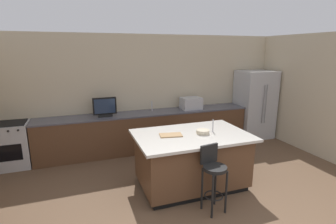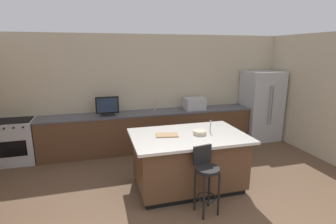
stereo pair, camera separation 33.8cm
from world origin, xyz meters
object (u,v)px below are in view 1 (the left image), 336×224
at_px(refrigerator, 254,105).
at_px(cutting_board, 171,135).
at_px(fruit_bowl, 203,132).
at_px(tv_monitor, 105,108).
at_px(bar_stool_center, 213,173).
at_px(range_oven, 10,145).
at_px(kitchen_island, 191,160).
at_px(microwave, 191,103).

relative_size(refrigerator, cutting_board, 4.90).
bearing_deg(fruit_bowl, tv_monitor, 127.27).
height_order(refrigerator, bar_stool_center, refrigerator).
relative_size(range_oven, bar_stool_center, 0.93).
distance_m(fruit_bowl, cutting_board, 0.55).
xyz_separation_m(tv_monitor, cutting_board, (0.87, -1.77, -0.15)).
xyz_separation_m(refrigerator, range_oven, (-5.77, 0.06, -0.43)).
bearing_deg(fruit_bowl, kitchen_island, 169.17).
bearing_deg(range_oven, refrigerator, -0.59).
distance_m(refrigerator, cutting_board, 3.50).
bearing_deg(range_oven, microwave, 0.02).
bearing_deg(fruit_bowl, bar_stool_center, -104.70).
height_order(kitchen_island, bar_stool_center, bar_stool_center).
distance_m(kitchen_island, microwave, 2.13).
bearing_deg(bar_stool_center, fruit_bowl, 66.27).
bearing_deg(kitchen_island, microwave, 66.03).
xyz_separation_m(fruit_bowl, cutting_board, (-0.54, 0.09, -0.02)).
distance_m(refrigerator, microwave, 1.83).
distance_m(microwave, cutting_board, 2.18).
distance_m(bar_stool_center, fruit_bowl, 0.84).
xyz_separation_m(refrigerator, cutting_board, (-3.02, -1.76, 0.05)).
distance_m(range_oven, cutting_board, 3.34).
bearing_deg(refrigerator, cutting_board, -149.74).
bearing_deg(range_oven, fruit_bowl, -30.06).
distance_m(tv_monitor, bar_stool_center, 2.90).
height_order(range_oven, microwave, microwave).
bearing_deg(tv_monitor, kitchen_island, -55.99).
xyz_separation_m(refrigerator, tv_monitor, (-3.89, 0.01, 0.20)).
distance_m(refrigerator, fruit_bowl, 3.09).
relative_size(tv_monitor, cutting_board, 1.37).
height_order(kitchen_island, cutting_board, cutting_board).
xyz_separation_m(bar_stool_center, cutting_board, (-0.35, 0.81, 0.35)).
relative_size(microwave, bar_stool_center, 0.49).
distance_m(kitchen_island, fruit_bowl, 0.53).
xyz_separation_m(kitchen_island, refrigerator, (2.66, 1.81, 0.41)).
bearing_deg(refrigerator, range_oven, 179.41).
relative_size(kitchen_island, microwave, 3.96).
relative_size(kitchen_island, bar_stool_center, 1.92).
height_order(microwave, tv_monitor, tv_monitor).
bearing_deg(cutting_board, microwave, 56.81).
bearing_deg(cutting_board, tv_monitor, 116.17).
distance_m(kitchen_island, cutting_board, 0.59).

